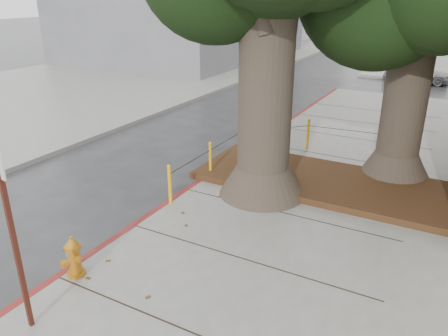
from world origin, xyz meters
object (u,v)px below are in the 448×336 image
object	(u,v)px
car_dark	(218,58)
signpost	(13,234)
car_silver	(417,72)
fire_hydrant	(74,257)

from	to	relation	value
car_dark	signpost	bearing A→B (deg)	-63.36
car_silver	car_dark	distance (m)	12.15
fire_hydrant	car_dark	size ratio (longest dim) A/B	0.20
car_silver	signpost	bearing A→B (deg)	168.73
signpost	car_dark	xyz separation A→B (m)	(-9.57, 22.44, -1.12)
signpost	car_dark	bearing A→B (deg)	123.78
fire_hydrant	car_dark	xyz separation A→B (m)	(-9.24, 21.26, 0.04)
signpost	fire_hydrant	bearing A→B (deg)	116.69
signpost	car_silver	bearing A→B (deg)	94.21
fire_hydrant	signpost	size ratio (longest dim) A/B	0.28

